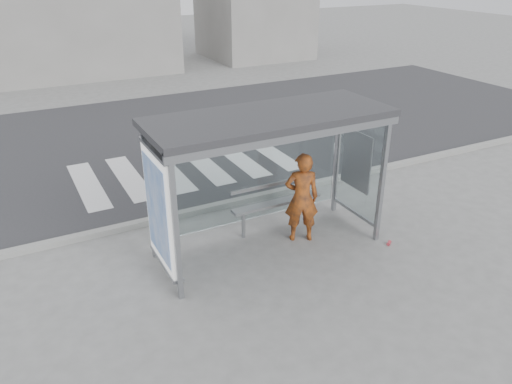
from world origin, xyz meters
TOP-DOWN VIEW (x-y plane):
  - ground at (0.00, 0.00)m, footprint 80.00×80.00m
  - road at (0.00, 7.00)m, footprint 30.00×10.00m
  - curb at (0.00, 1.95)m, footprint 30.00×0.18m
  - crosswalk at (0.00, 4.50)m, footprint 5.55×3.00m
  - bus_shelter at (-0.37, 0.06)m, footprint 4.25×1.65m
  - building_center at (0.00, 18.00)m, footprint 8.00×5.00m
  - person at (0.71, 0.01)m, footprint 0.77×0.65m
  - bench at (0.49, 0.58)m, footprint 1.91×0.23m
  - soda_can at (2.10, -0.98)m, footprint 0.14×0.12m

SIDE VIEW (x-z plane):
  - ground at x=0.00m, z-range 0.00..0.00m
  - crosswalk at x=0.00m, z-range 0.00..0.00m
  - road at x=0.00m, z-range 0.00..0.01m
  - soda_can at x=2.10m, z-range 0.00..0.07m
  - curb at x=0.00m, z-range 0.00..0.12m
  - bench at x=0.49m, z-range 0.09..1.08m
  - person at x=0.71m, z-range 0.00..1.78m
  - bus_shelter at x=-0.37m, z-range 0.67..3.29m
  - building_center at x=0.00m, z-range 0.00..5.00m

